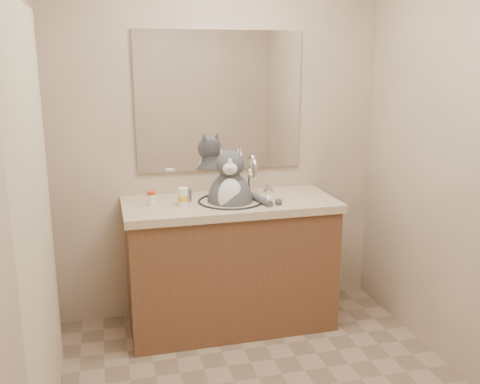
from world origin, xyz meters
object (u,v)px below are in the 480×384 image
(cat, at_px, (230,198))
(pill_bottle_orange, at_px, (183,197))
(grey_canister, at_px, (188,195))
(pill_bottle_redcap, at_px, (152,198))

(cat, height_order, pill_bottle_orange, cat)
(pill_bottle_orange, xyz_separation_m, grey_canister, (0.04, 0.09, -0.01))
(pill_bottle_redcap, xyz_separation_m, grey_canister, (0.23, 0.04, -0.00))
(pill_bottle_orange, bearing_deg, pill_bottle_redcap, 164.24)
(pill_bottle_redcap, bearing_deg, cat, -4.20)
(pill_bottle_redcap, xyz_separation_m, pill_bottle_orange, (0.18, -0.05, 0.01))
(pill_bottle_redcap, distance_m, grey_canister, 0.23)
(cat, bearing_deg, pill_bottle_redcap, -170.94)
(pill_bottle_redcap, height_order, grey_canister, pill_bottle_redcap)
(pill_bottle_orange, relative_size, grey_canister, 1.36)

